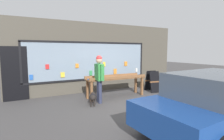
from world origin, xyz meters
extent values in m
plane|color=#474444|center=(0.00, 0.00, 0.00)|extent=(40.00, 40.00, 0.00)
cube|color=#4C473D|center=(0.00, 2.40, 1.61)|extent=(8.38, 0.20, 3.22)
cube|color=gray|center=(-0.61, 2.27, 1.46)|extent=(5.75, 0.03, 1.68)
cube|color=black|center=(-0.61, 2.27, 2.30)|extent=(5.83, 0.06, 0.08)
cube|color=black|center=(-0.61, 2.27, 0.62)|extent=(5.83, 0.06, 0.08)
cube|color=black|center=(-3.49, 2.27, 1.46)|extent=(0.08, 0.06, 1.68)
cube|color=black|center=(2.26, 2.27, 1.46)|extent=(0.08, 0.06, 1.68)
cube|color=#2659B2|center=(-3.14, 2.23, 0.88)|extent=(0.14, 0.03, 0.20)
cube|color=red|center=(-2.52, 2.23, 1.28)|extent=(0.14, 0.03, 0.20)
cube|color=yellow|center=(-1.91, 2.23, 0.90)|extent=(0.17, 0.03, 0.21)
cube|color=orange|center=(-1.27, 2.23, 1.27)|extent=(0.14, 0.03, 0.18)
cube|color=#338C4C|center=(-0.63, 2.23, 0.90)|extent=(0.13, 0.03, 0.22)
cube|color=yellow|center=(0.06, 2.23, 1.29)|extent=(0.13, 0.03, 0.22)
cube|color=orange|center=(0.66, 2.23, 0.91)|extent=(0.16, 0.03, 0.26)
cube|color=orange|center=(1.28, 2.23, 1.27)|extent=(0.16, 0.03, 0.22)
cube|color=silver|center=(1.94, 2.23, 0.91)|extent=(0.12, 0.03, 0.21)
cube|color=black|center=(-3.69, 2.27, 1.05)|extent=(0.90, 0.04, 2.10)
cube|color=brown|center=(-1.17, 0.76, 0.39)|extent=(0.09, 0.09, 0.77)
cube|color=brown|center=(1.15, 0.71, 0.39)|extent=(0.09, 0.09, 0.77)
cube|color=brown|center=(-1.15, 1.24, 0.39)|extent=(0.09, 0.09, 0.77)
cube|color=brown|center=(1.17, 1.18, 0.39)|extent=(0.09, 0.09, 0.77)
cube|color=brown|center=(0.00, 0.97, 0.79)|extent=(2.54, 0.70, 0.04)
cube|color=brown|center=(-0.01, 0.69, 0.85)|extent=(2.52, 0.12, 0.12)
cube|color=brown|center=(0.01, 1.26, 0.85)|extent=(2.52, 0.12, 0.12)
cube|color=#2659B2|center=(-1.14, 1.00, 0.83)|extent=(0.14, 0.22, 0.03)
cube|color=#5999A5|center=(-0.67, 0.82, 0.83)|extent=(0.15, 0.20, 0.03)
cube|color=red|center=(-0.24, 0.80, 0.82)|extent=(0.16, 0.25, 0.02)
cube|color=black|center=(0.26, 1.06, 0.83)|extent=(0.20, 0.23, 0.03)
cube|color=silver|center=(0.70, 0.82, 0.83)|extent=(0.17, 0.23, 0.03)
cube|color=red|center=(1.11, 0.83, 0.83)|extent=(0.17, 0.23, 0.03)
cylinder|color=#2D334C|center=(-0.96, 0.44, 0.42)|extent=(0.14, 0.14, 0.85)
cylinder|color=#2D334C|center=(-0.94, 0.60, 0.42)|extent=(0.14, 0.14, 0.85)
cube|color=#338C3F|center=(-0.95, 0.52, 1.15)|extent=(0.26, 0.49, 0.60)
cylinder|color=#338C3F|center=(-0.97, 0.22, 1.16)|extent=(0.09, 0.09, 0.57)
cylinder|color=#338C3F|center=(-0.92, 0.82, 1.16)|extent=(0.09, 0.09, 0.57)
sphere|color=tan|center=(-0.95, 0.52, 1.58)|extent=(0.23, 0.23, 0.23)
sphere|color=red|center=(-0.95, 0.52, 1.65)|extent=(0.22, 0.22, 0.22)
ellipsoid|color=black|center=(-1.31, 0.27, 0.31)|extent=(0.34, 0.39, 0.22)
ellipsoid|color=black|center=(-1.31, 0.27, 0.32)|extent=(0.30, 0.28, 0.24)
sphere|color=black|center=(-1.22, 0.45, 0.35)|extent=(0.20, 0.20, 0.20)
cylinder|color=black|center=(-1.39, 0.09, 0.34)|extent=(0.07, 0.10, 0.12)
cylinder|color=black|center=(-1.21, 0.33, 0.10)|extent=(0.04, 0.04, 0.19)
cylinder|color=black|center=(-1.31, 0.38, 0.10)|extent=(0.04, 0.04, 0.19)
cylinder|color=black|center=(-1.30, 0.16, 0.10)|extent=(0.04, 0.04, 0.19)
cylinder|color=black|center=(-1.40, 0.20, 0.10)|extent=(0.04, 0.04, 0.19)
cube|color=black|center=(1.99, 0.82, 0.49)|extent=(0.52, 0.30, 0.97)
cube|color=brown|center=(1.99, 0.82, 0.49)|extent=(0.54, 0.12, 0.07)
cube|color=black|center=(2.05, 1.25, 0.49)|extent=(0.52, 0.30, 0.97)
cube|color=brown|center=(2.05, 1.25, 0.49)|extent=(0.54, 0.12, 0.07)
cube|color=navy|center=(0.59, -2.89, 0.57)|extent=(4.12, 1.94, 0.55)
cube|color=#4C5660|center=(0.59, -2.89, 1.13)|extent=(2.34, 1.63, 0.56)
cylinder|color=black|center=(1.87, -1.96, 0.30)|extent=(0.61, 0.21, 0.60)
cylinder|color=black|center=(-0.79, -2.11, 0.30)|extent=(0.61, 0.21, 0.60)
camera|label=1|loc=(-3.49, -5.31, 1.92)|focal=28.00mm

